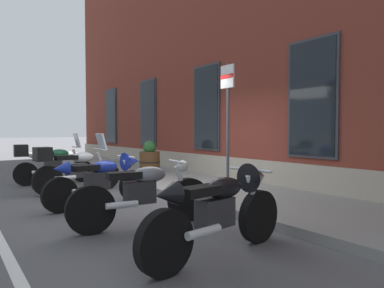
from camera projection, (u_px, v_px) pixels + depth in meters
name	position (u px, v px, depth m)	size (l,w,h in m)	color
ground_plane	(164.00, 198.00, 7.29)	(140.00, 140.00, 0.00)	#4C4C4F
sidewalk	(211.00, 188.00, 8.03)	(31.27, 2.57, 0.14)	slate
brick_pub_facade	(329.00, 34.00, 10.55)	(25.27, 6.79, 8.76)	maroon
motorcycle_green_touring	(50.00, 163.00, 9.11)	(0.62, 2.02, 1.35)	black
motorcycle_silver_touring	(74.00, 168.00, 7.81)	(0.62, 2.03, 1.35)	black
motorcycle_blue_sport	(104.00, 177.00, 6.47)	(0.62, 2.12, 0.99)	black
motorcycle_grey_naked	(144.00, 194.00, 5.05)	(0.62, 2.18, 0.96)	black
motorcycle_black_sport	(223.00, 207.00, 3.89)	(0.62, 2.18, 1.02)	black
parking_sign	(228.00, 111.00, 6.66)	(0.36, 0.07, 2.57)	#4C4C51
barrel_planter	(150.00, 159.00, 10.62)	(0.66, 0.66, 0.97)	brown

